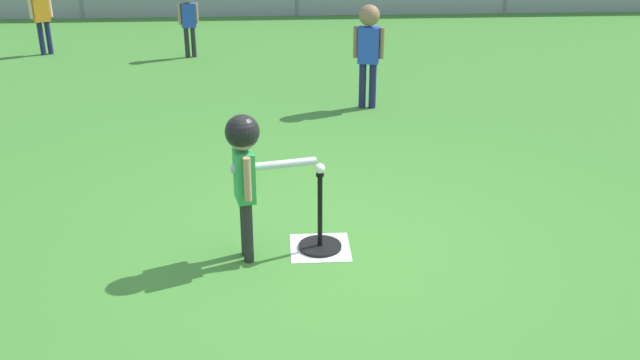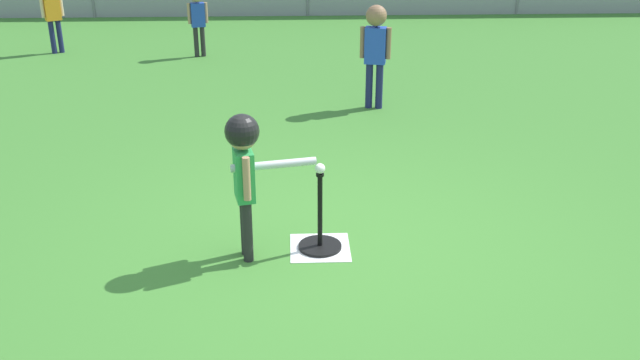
% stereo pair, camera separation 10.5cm
% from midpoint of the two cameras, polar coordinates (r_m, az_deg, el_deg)
% --- Properties ---
extents(ground_plane, '(60.00, 60.00, 0.00)m').
position_cam_midpoint_polar(ground_plane, '(5.34, 1.96, -5.47)').
color(ground_plane, '#3D7A2D').
extents(home_plate, '(0.44, 0.44, 0.01)m').
position_cam_midpoint_polar(home_plate, '(5.34, 0.56, -5.38)').
color(home_plate, white).
rests_on(home_plate, ground_plane).
extents(batting_tee, '(0.32, 0.32, 0.60)m').
position_cam_midpoint_polar(batting_tee, '(5.30, 0.57, -4.56)').
color(batting_tee, black).
rests_on(batting_tee, ground_plane).
extents(baseball_on_tee, '(0.07, 0.07, 0.07)m').
position_cam_midpoint_polar(baseball_on_tee, '(5.06, 0.59, 0.91)').
color(baseball_on_tee, white).
rests_on(baseball_on_tee, batting_tee).
extents(batter_child, '(0.62, 0.30, 1.08)m').
position_cam_midpoint_polar(batter_child, '(4.92, -5.40, 1.76)').
color(batter_child, '#262626').
rests_on(batter_child, ground_plane).
extents(fielder_deep_left, '(0.29, 0.20, 0.99)m').
position_cam_midpoint_polar(fielder_deep_left, '(10.86, -9.42, 12.94)').
color(fielder_deep_left, '#262626').
rests_on(fielder_deep_left, ground_plane).
extents(fielder_deep_right, '(0.35, 0.24, 1.19)m').
position_cam_midpoint_polar(fielder_deep_right, '(8.29, 4.80, 10.80)').
color(fielder_deep_right, '#191E4C').
rests_on(fielder_deep_right, ground_plane).
extents(fielder_near_left, '(0.29, 0.23, 1.11)m').
position_cam_midpoint_polar(fielder_near_left, '(11.61, -20.30, 12.88)').
color(fielder_near_left, '#191E4C').
rests_on(fielder_near_left, ground_plane).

